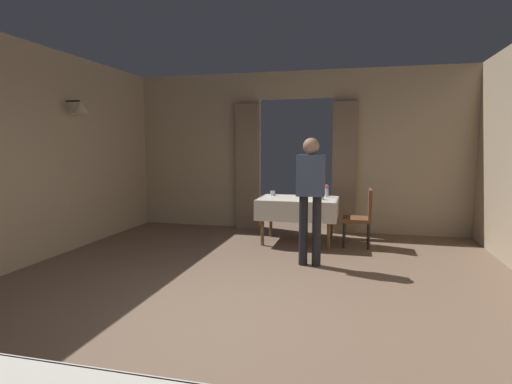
{
  "coord_description": "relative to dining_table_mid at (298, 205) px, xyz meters",
  "views": [
    {
      "loc": [
        1.12,
        -3.57,
        1.62
      ],
      "look_at": [
        0.17,
        0.32,
        1.16
      ],
      "focal_mm": 28.58,
      "sensor_mm": 36.0,
      "label": 1
    }
  ],
  "objects": [
    {
      "name": "chair_mid_right",
      "position": [
        1.03,
        -0.01,
        -0.13
      ],
      "size": [
        0.44,
        0.44,
        0.93
      ],
      "color": "black",
      "rests_on": "ground"
    },
    {
      "name": "person_waiter_by_doorway",
      "position": [
        0.34,
        -1.26,
        0.38
      ],
      "size": [
        0.37,
        0.23,
        1.72
      ],
      "color": "black",
      "rests_on": "ground"
    },
    {
      "name": "plate_mid_d",
      "position": [
        0.0,
        0.23,
        0.12
      ],
      "size": [
        0.2,
        0.2,
        0.01
      ],
      "primitive_type": "cylinder",
      "color": "white",
      "rests_on": "dining_table_mid"
    },
    {
      "name": "glass_mid_c",
      "position": [
        -0.49,
        0.27,
        0.15
      ],
      "size": [
        0.08,
        0.08,
        0.08
      ],
      "primitive_type": "cylinder",
      "color": "silver",
      "rests_on": "dining_table_mid"
    },
    {
      "name": "wall_back",
      "position": [
        -0.2,
        1.07,
        0.87
      ],
      "size": [
        6.4,
        0.27,
        3.0
      ],
      "color": "tan",
      "rests_on": "ground"
    },
    {
      "name": "ground",
      "position": [
        -0.2,
        -3.11,
        -0.64
      ],
      "size": [
        10.08,
        10.08,
        0.0
      ],
      "primitive_type": "plane",
      "color": "#7A604C"
    },
    {
      "name": "glass_mid_b",
      "position": [
        0.4,
        -0.09,
        0.16
      ],
      "size": [
        0.08,
        0.08,
        0.11
      ],
      "primitive_type": "cylinder",
      "color": "silver",
      "rests_on": "dining_table_mid"
    },
    {
      "name": "flower_vase_mid",
      "position": [
        0.45,
        0.3,
        0.22
      ],
      "size": [
        0.07,
        0.07,
        0.21
      ],
      "color": "silver",
      "rests_on": "dining_table_mid"
    },
    {
      "name": "dining_table_mid",
      "position": [
        0.0,
        0.0,
        0.0
      ],
      "size": [
        1.3,
        0.91,
        0.75
      ],
      "color": "brown",
      "rests_on": "ground"
    }
  ]
}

